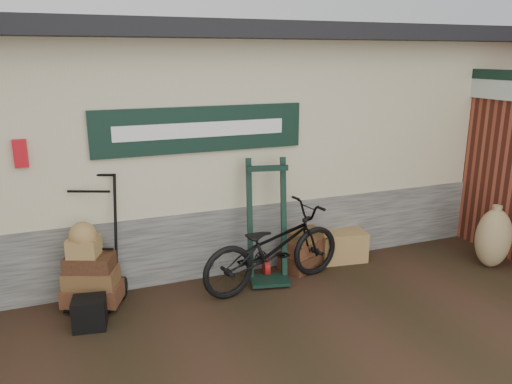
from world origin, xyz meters
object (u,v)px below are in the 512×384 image
wicker_hamper (341,245)px  black_trunk (89,313)px  porter_trolley (93,240)px  green_barrow (268,222)px  bicycle (273,243)px  suitcase_stack (303,249)px

wicker_hamper → black_trunk: size_ratio=1.92×
porter_trolley → green_barrow: size_ratio=0.97×
black_trunk → bicycle: (2.22, 0.21, 0.40)m
wicker_hamper → porter_trolley: bearing=180.0°
green_barrow → bicycle: 0.29m
black_trunk → wicker_hamper: bearing=10.0°
wicker_hamper → suitcase_stack: bearing=-176.0°
wicker_hamper → bicycle: (-1.23, -0.40, 0.36)m
green_barrow → wicker_hamper: bearing=22.1°
suitcase_stack → black_trunk: 2.87m
black_trunk → bicycle: bicycle is taller
porter_trolley → green_barrow: bearing=16.9°
suitcase_stack → wicker_hamper: 0.64m
wicker_hamper → bicycle: bearing=-162.1°
porter_trolley → green_barrow: 2.10m
green_barrow → bicycle: size_ratio=0.80×
wicker_hamper → bicycle: size_ratio=0.33×
bicycle → porter_trolley: bearing=69.4°
porter_trolley → suitcase_stack: porter_trolley is taller
green_barrow → wicker_hamper: size_ratio=2.42×
suitcase_stack → porter_trolley: bearing=179.0°
green_barrow → black_trunk: (-2.22, -0.40, -0.62)m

